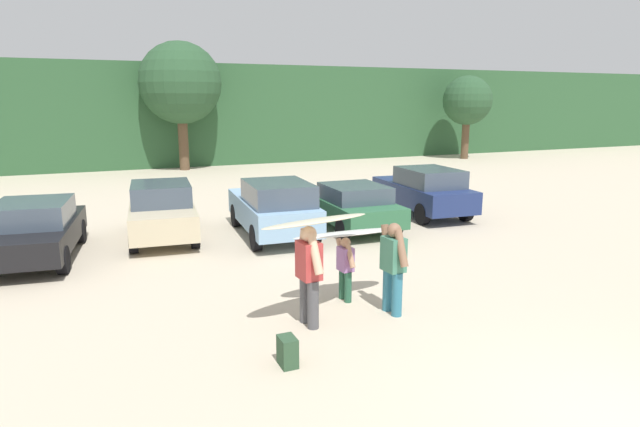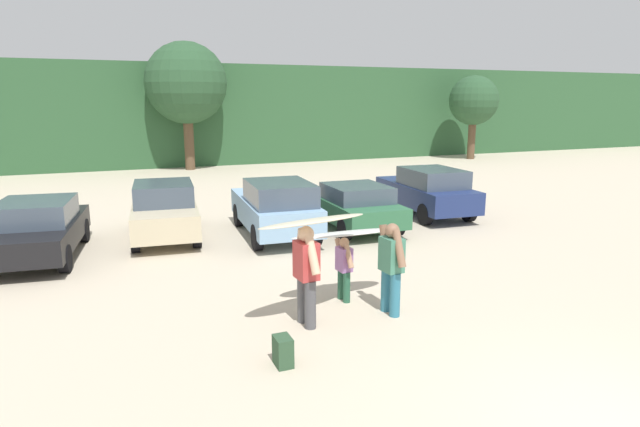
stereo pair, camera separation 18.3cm
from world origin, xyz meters
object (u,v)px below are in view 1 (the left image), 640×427
Objects in this scene: surfboard_white at (349,233)px; backpack_dropped at (288,352)px; parked_car_champagne at (162,210)px; surfboard_cream at (316,221)px; parked_car_forest_green at (351,205)px; person_companion at (393,263)px; person_child at (345,265)px; parked_car_black at (35,230)px; parked_car_sky_blue at (274,207)px; person_adult at (309,270)px; parked_car_navy at (424,190)px.

surfboard_white is 4.98× the size of backpack_dropped.
parked_car_champagne is 1.93× the size of surfboard_cream.
parked_car_forest_green reaches higher than backpack_dropped.
person_child is at bearing -64.43° from person_companion.
parked_car_sky_blue is at bearing -84.81° from parked_car_black.
surfboard_white is at bearing 44.88° from backpack_dropped.
person_adult is at bearing 33.62° from surfboard_white.
parked_car_champagne is 0.93× the size of parked_car_navy.
surfboard_cream reaches higher than parked_car_black.
parked_car_black is at bearing -49.25° from person_companion.
parked_car_black is 8.06m from surfboard_white.
person_child is 0.75× the size of person_companion.
parked_car_champagne is 3.15m from parked_car_sky_blue.
parked_car_champagne is at bearing 73.44° from parked_car_sky_blue.
person_companion is (3.21, -7.28, 0.16)m from parked_car_champagne.
person_companion is at bearing -128.30° from parked_car_black.
parked_car_sky_blue is at bearing -113.29° from surfboard_cream.
person_companion is at bearing 172.05° from person_adult.
parked_car_navy is 8.52m from person_child.
person_adult is at bearing -136.12° from parked_car_black.
parked_car_navy reaches higher than parked_car_black.
person_child is 0.67m from surfboard_white.
person_companion is at bearing 167.84° from surfboard_cream.
parked_car_navy reaches higher than parked_car_champagne.
parked_car_forest_green is 7.28m from person_adult.
person_companion is 3.80× the size of backpack_dropped.
parked_car_black reaches higher than surfboard_white.
person_child is (2.68, -6.37, -0.08)m from parked_car_champagne.
parked_car_sky_blue is at bearing 73.26° from backpack_dropped.
parked_car_forest_green reaches higher than person_child.
parked_car_champagne is 6.91m from person_child.
parked_car_sky_blue is 2.08× the size of surfboard_cream.
surfboard_cream is (4.82, -6.33, 1.12)m from parked_car_black.
surfboard_white is (-0.26, -5.37, 0.52)m from parked_car_sky_blue.
surfboard_white reaches higher than backpack_dropped.
person_adult reaches higher than parked_car_forest_green.
person_companion is at bearing 24.63° from backpack_dropped.
parked_car_champagne reaches higher than surfboard_white.
person_companion reaches higher than parked_car_champagne.
parked_car_champagne is (3.13, 0.94, 0.04)m from parked_car_black.
parked_car_black is 9.78× the size of backpack_dropped.
parked_car_champagne is at bearing -71.37° from person_child.
parked_car_forest_green is 6.66m from person_companion.
parked_car_navy is 2.07× the size of surfboard_cream.
backpack_dropped is at bearing 51.41° from person_adult.
person_child is (-2.77, -5.36, -0.01)m from parked_car_forest_green.
person_companion is (-5.41, -7.03, 0.12)m from parked_car_navy.
parked_car_navy reaches higher than person_child.
parked_car_champagne is 7.54m from surfboard_cream.
parked_car_forest_green is 3.25m from parked_car_navy.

